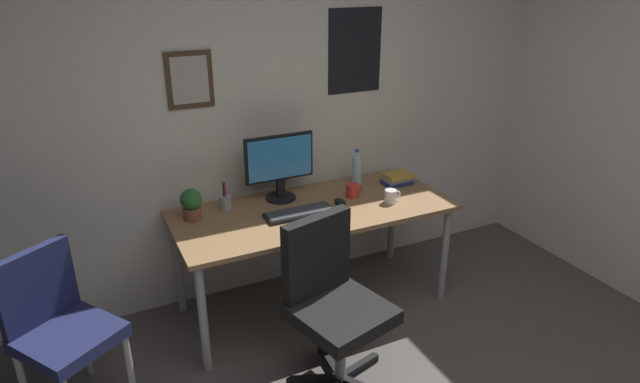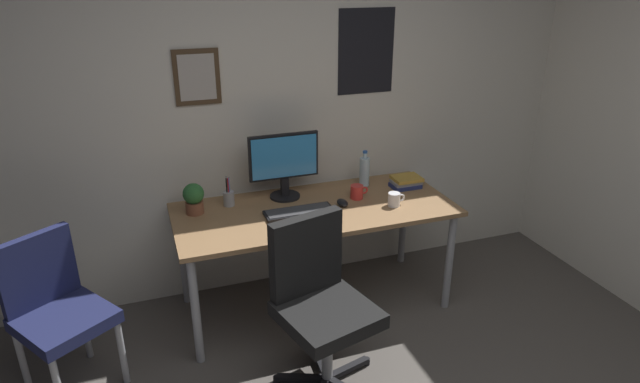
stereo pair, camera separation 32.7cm
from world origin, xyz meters
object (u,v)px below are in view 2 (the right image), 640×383
at_px(keyboard, 299,212).
at_px(coffee_mug_far, 394,199).
at_px(office_chair, 319,297).
at_px(water_bottle, 364,171).
at_px(potted_plant, 194,197).
at_px(pen_cup, 229,198).
at_px(book_stack_left, 406,182).
at_px(computer_mouse, 342,203).
at_px(coffee_mug_near, 357,192).
at_px(monitor, 284,163).
at_px(side_chair, 56,306).

height_order(keyboard, coffee_mug_far, coffee_mug_far).
relative_size(office_chair, water_bottle, 3.76).
relative_size(coffee_mug_far, potted_plant, 0.59).
bearing_deg(keyboard, potted_plant, 159.49).
bearing_deg(potted_plant, pen_cup, 10.87).
bearing_deg(potted_plant, book_stack_left, -2.29).
bearing_deg(book_stack_left, computer_mouse, -165.12).
xyz_separation_m(potted_plant, pen_cup, (0.22, 0.04, -0.05)).
bearing_deg(book_stack_left, coffee_mug_near, -170.41).
relative_size(office_chair, monitor, 2.07).
height_order(keyboard, pen_cup, pen_cup).
xyz_separation_m(office_chair, monitor, (0.08, 0.90, 0.44)).
xyz_separation_m(potted_plant, book_stack_left, (1.43, -0.06, -0.07)).
bearing_deg(computer_mouse, coffee_mug_near, 29.01).
distance_m(office_chair, computer_mouse, 0.78).
height_order(side_chair, pen_cup, pen_cup).
xyz_separation_m(water_bottle, pen_cup, (-0.95, -0.03, -0.05)).
relative_size(office_chair, coffee_mug_near, 7.80).
bearing_deg(office_chair, coffee_mug_far, 37.33).
bearing_deg(monitor, side_chair, -160.81).
bearing_deg(computer_mouse, potted_plant, 167.69).
xyz_separation_m(coffee_mug_far, book_stack_left, (0.22, 0.26, -0.01)).
distance_m(water_bottle, coffee_mug_far, 0.39).
bearing_deg(computer_mouse, coffee_mug_far, -20.28).
height_order(office_chair, side_chair, office_chair).
relative_size(keyboard, potted_plant, 2.21).
height_order(office_chair, potted_plant, office_chair).
relative_size(keyboard, coffee_mug_near, 3.53).
bearing_deg(book_stack_left, office_chair, -139.32).
distance_m(monitor, pen_cup, 0.42).
distance_m(office_chair, monitor, 1.00).
relative_size(water_bottle, book_stack_left, 1.21).
distance_m(side_chair, computer_mouse, 1.73).
bearing_deg(pen_cup, coffee_mug_near, -11.53).
relative_size(coffee_mug_far, book_stack_left, 0.55).
bearing_deg(monitor, pen_cup, -178.03).
xyz_separation_m(keyboard, coffee_mug_far, (0.61, -0.09, 0.03)).
height_order(office_chair, water_bottle, water_bottle).
distance_m(side_chair, pen_cup, 1.16).
xyz_separation_m(side_chair, potted_plant, (0.80, 0.43, 0.33)).
bearing_deg(water_bottle, keyboard, -152.47).
bearing_deg(book_stack_left, pen_cup, 175.29).
relative_size(computer_mouse, pen_cup, 0.55).
distance_m(keyboard, water_bottle, 0.65).
distance_m(office_chair, keyboard, 0.66).
relative_size(water_bottle, coffee_mug_far, 2.19).
bearing_deg(book_stack_left, coffee_mug_far, -130.52).
height_order(water_bottle, potted_plant, water_bottle).
distance_m(monitor, coffee_mug_far, 0.75).
distance_m(office_chair, book_stack_left, 1.23).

